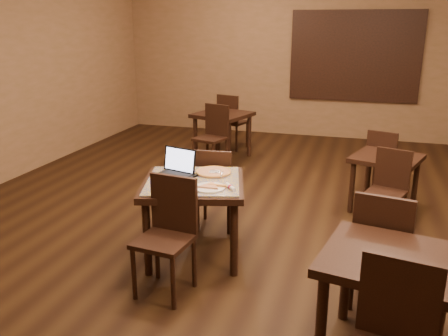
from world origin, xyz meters
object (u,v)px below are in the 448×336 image
(chair_main_near, at_px, (169,228))
(pizza_pan, at_px, (214,173))
(other_table_a_chair_near, at_px, (389,185))
(other_table_b_chair_near, at_px, (213,133))
(other_table_a, at_px, (386,166))
(tiled_table, at_px, (193,191))
(other_table_b_chair_far, at_px, (231,119))
(other_table_c, at_px, (388,273))
(other_table_b, at_px, (223,121))
(chair_main_far, at_px, (215,185))
(other_table_c_chair_far, at_px, (382,245))
(other_table_a_chair_far, at_px, (383,159))
(laptop, at_px, (177,168))

(chair_main_near, xyz_separation_m, pizza_pan, (0.11, 0.86, 0.22))
(other_table_a_chair_near, bearing_deg, other_table_b_chair_near, 165.72)
(other_table_a, bearing_deg, chair_main_near, -108.45)
(tiled_table, height_order, chair_main_near, chair_main_near)
(other_table_a, bearing_deg, tiled_table, -117.24)
(pizza_pan, bearing_deg, other_table_b_chair_near, 108.13)
(tiled_table, height_order, other_table_a_chair_near, other_table_a_chair_near)
(other_table_b_chair_far, bearing_deg, other_table_c, 133.09)
(other_table_b, bearing_deg, other_table_b_chair_near, -70.90)
(chair_main_far, bearing_deg, other_table_c, 130.32)
(pizza_pan, height_order, other_table_c_chair_far, other_table_c_chair_far)
(tiled_table, xyz_separation_m, other_table_a, (1.75, 1.72, -0.10))
(other_table_a_chair_far, xyz_separation_m, other_table_c, (-0.04, -3.24, 0.14))
(other_table_b_chair_far, height_order, other_table_c_chair_far, other_table_c_chair_far)
(chair_main_near, distance_m, other_table_c_chair_far, 1.68)
(other_table_a, xyz_separation_m, other_table_a_chair_far, (-0.02, 0.51, -0.07))
(laptop, distance_m, other_table_b, 3.32)
(chair_main_far, xyz_separation_m, other_table_a_chair_far, (1.72, 1.61, -0.02))
(tiled_table, height_order, other_table_b_chair_far, other_table_b_chair_far)
(other_table_b_chair_far, bearing_deg, other_table_b_chair_near, 109.10)
(chair_main_near, distance_m, laptop, 0.80)
(chair_main_far, relative_size, other_table_c_chair_far, 0.93)
(other_table_a_chair_far, height_order, other_table_b_chair_far, other_table_b_chair_far)
(other_table_a, distance_m, other_table_c, 2.74)
(pizza_pan, height_order, other_table_c, pizza_pan)
(other_table_c_chair_far, bearing_deg, other_table_b, -46.88)
(other_table_a, distance_m, other_table_b_chair_far, 3.36)
(tiled_table, relative_size, other_table_a_chair_near, 1.31)
(chair_main_near, xyz_separation_m, other_table_c, (1.68, -0.40, 0.08))
(chair_main_far, relative_size, pizza_pan, 2.75)
(other_table_a_chair_far, distance_m, other_table_c, 3.25)
(other_table_b, bearing_deg, chair_main_far, -58.06)
(tiled_table, xyz_separation_m, pizza_pan, (0.12, 0.24, 0.11))
(chair_main_near, bearing_deg, chair_main_far, 96.79)
(other_table_a_chair_near, distance_m, other_table_a_chair_far, 1.02)
(other_table_b_chair_near, bearing_deg, other_table_a, -7.01)
(laptop, height_order, other_table_a_chair_far, laptop)
(other_table_a_chair_near, height_order, other_table_a_chair_far, same)
(chair_main_near, bearing_deg, tiled_table, 97.61)
(other_table_b_chair_near, distance_m, other_table_c_chair_far, 4.04)
(chair_main_far, bearing_deg, tiled_table, 83.71)
(other_table_b_chair_near, height_order, other_table_b_chair_far, same)
(chair_main_near, bearing_deg, other_table_b, 107.40)
(laptop, xyz_separation_m, other_table_a, (1.95, 1.62, -0.27))
(chair_main_far, relative_size, other_table_a, 1.01)
(other_table_b_chair_far, bearing_deg, other_table_a_chair_far, 162.29)
(tiled_table, bearing_deg, other_table_c, -46.59)
(other_table_a_chair_far, bearing_deg, other_table_b, -6.54)
(chair_main_near, bearing_deg, other_table_c, -6.59)
(tiled_table, height_order, pizza_pan, pizza_pan)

